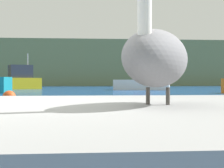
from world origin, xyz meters
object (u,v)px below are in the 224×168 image
Objects in this scene: fishing_boat_white at (142,82)px; fishing_boat_yellow at (13,80)px; pelican at (156,56)px; mooring_buoy at (9,97)px.

fishing_boat_white is 0.86× the size of fishing_boat_yellow.
fishing_boat_yellow reaches higher than fishing_boat_white.
pelican is 0.16× the size of fishing_boat_yellow.
mooring_buoy is (-3.92, 13.02, -0.93)m from pelican.
pelican is at bearing -82.32° from fishing_boat_white.
mooring_buoy is at bearing -102.44° from fishing_boat_yellow.
fishing_boat_yellow reaches higher than mooring_buoy.
fishing_boat_white is 23.24m from mooring_buoy.
fishing_boat_yellow is (-14.94, 4.11, 0.14)m from fishing_boat_white.
pelican is 39.28m from fishing_boat_yellow.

